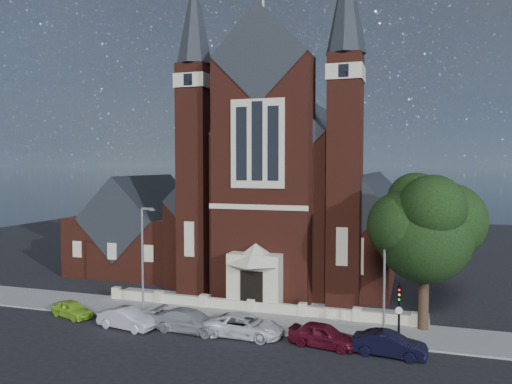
# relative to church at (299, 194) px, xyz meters

# --- Properties ---
(ground) EXTENTS (120.00, 120.00, 0.00)m
(ground) POSITION_rel_church_xyz_m (0.00, -7.94, -8.19)
(ground) COLOR black
(ground) RESTS_ON ground
(pavement_strip) EXTENTS (60.00, 5.00, 0.12)m
(pavement_strip) POSITION_rel_church_xyz_m (0.00, -18.44, -8.19)
(pavement_strip) COLOR slate
(pavement_strip) RESTS_ON ground
(forecourt_paving) EXTENTS (26.00, 3.00, 0.14)m
(forecourt_paving) POSITION_rel_church_xyz_m (0.00, -14.44, -8.19)
(forecourt_paving) COLOR slate
(forecourt_paving) RESTS_ON ground
(forecourt_wall) EXTENTS (24.00, 0.40, 0.90)m
(forecourt_wall) POSITION_rel_church_xyz_m (0.00, -16.44, -8.19)
(forecourt_wall) COLOR #BAB094
(forecourt_wall) RESTS_ON ground
(church) EXTENTS (20.01, 34.90, 29.20)m
(church) POSITION_rel_church_xyz_m (0.00, 0.00, 0.00)
(church) COLOR #4A1D13
(church) RESTS_ON ground
(parish_hall) EXTENTS (12.00, 12.20, 10.24)m
(parish_hall) POSITION_rel_church_xyz_m (-16.00, -4.94, -4.17)
(parish_hall) COLOR #4A1D13
(parish_hall) RESTS_ON ground
(street_tree) EXTENTS (6.40, 6.60, 10.70)m
(street_tree) POSITION_rel_church_xyz_m (12.60, -17.23, -1.23)
(street_tree) COLOR black
(street_tree) RESTS_ON ground
(street_lamp_left) EXTENTS (1.16, 0.22, 8.09)m
(street_lamp_left) POSITION_rel_church_xyz_m (-7.91, -18.94, -3.59)
(street_lamp_left) COLOR gray
(street_lamp_left) RESTS_ON ground
(street_lamp_right) EXTENTS (1.16, 0.22, 8.09)m
(street_lamp_right) POSITION_rel_church_xyz_m (10.09, -18.94, -3.59)
(street_lamp_right) COLOR gray
(street_lamp_right) RESTS_ON ground
(traffic_signal) EXTENTS (0.28, 0.42, 4.00)m
(traffic_signal) POSITION_rel_church_xyz_m (11.00, -20.52, -5.60)
(traffic_signal) COLOR black
(traffic_signal) RESTS_ON ground
(car_lime_van) EXTENTS (3.94, 2.56, 1.25)m
(car_lime_van) POSITION_rel_church_xyz_m (-12.33, -21.74, -7.56)
(car_lime_van) COLOR #90C928
(car_lime_van) RESTS_ON ground
(car_silver_a) EXTENTS (4.46, 2.14, 1.41)m
(car_silver_a) POSITION_rel_church_xyz_m (-7.02, -22.74, -7.48)
(car_silver_a) COLOR #A9AAB1
(car_silver_a) RESTS_ON ground
(car_silver_b) EXTENTS (5.27, 2.43, 1.49)m
(car_silver_b) POSITION_rel_church_xyz_m (-2.60, -21.99, -7.44)
(car_silver_b) COLOR #95959C
(car_silver_b) RESTS_ON ground
(car_white_suv) EXTENTS (5.37, 2.60, 1.47)m
(car_white_suv) POSITION_rel_church_xyz_m (1.21, -21.79, -7.45)
(car_white_suv) COLOR white
(car_white_suv) RESTS_ON ground
(car_dark_red) EXTENTS (4.61, 2.51, 1.49)m
(car_dark_red) POSITION_rel_church_xyz_m (6.53, -22.06, -7.44)
(car_dark_red) COLOR #530E1D
(car_dark_red) RESTS_ON ground
(car_navy) EXTENTS (4.47, 1.97, 1.43)m
(car_navy) POSITION_rel_church_xyz_m (10.52, -22.40, -7.47)
(car_navy) COLOR black
(car_navy) RESTS_ON ground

